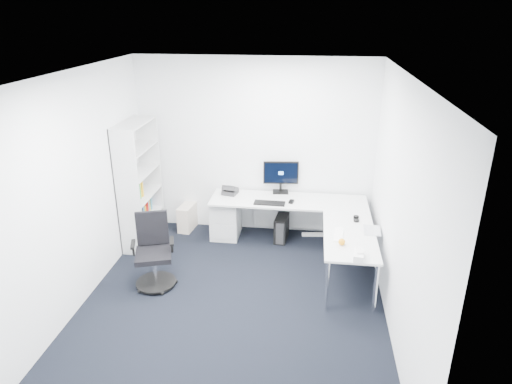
# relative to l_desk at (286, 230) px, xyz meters

# --- Properties ---
(ground) EXTENTS (4.20, 4.20, 0.00)m
(ground) POSITION_rel_l_desk_xyz_m (-0.55, -1.40, -0.34)
(ground) COLOR black
(ceiling) EXTENTS (4.20, 4.20, 0.00)m
(ceiling) POSITION_rel_l_desk_xyz_m (-0.55, -1.40, 2.36)
(ceiling) COLOR white
(wall_back) EXTENTS (3.60, 0.02, 2.70)m
(wall_back) POSITION_rel_l_desk_xyz_m (-0.55, 0.70, 1.01)
(wall_back) COLOR white
(wall_back) RESTS_ON ground
(wall_front) EXTENTS (3.60, 0.02, 2.70)m
(wall_front) POSITION_rel_l_desk_xyz_m (-0.55, -3.50, 1.01)
(wall_front) COLOR white
(wall_front) RESTS_ON ground
(wall_left) EXTENTS (0.02, 4.20, 2.70)m
(wall_left) POSITION_rel_l_desk_xyz_m (-2.35, -1.40, 1.01)
(wall_left) COLOR white
(wall_left) RESTS_ON ground
(wall_right) EXTENTS (0.02, 4.20, 2.70)m
(wall_right) POSITION_rel_l_desk_xyz_m (1.25, -1.40, 1.01)
(wall_right) COLOR white
(wall_right) RESTS_ON ground
(l_desk) EXTENTS (2.31, 1.30, 0.68)m
(l_desk) POSITION_rel_l_desk_xyz_m (0.00, 0.00, 0.00)
(l_desk) COLOR silver
(l_desk) RESTS_ON ground
(drawer_pedestal) EXTENTS (0.42, 0.52, 0.64)m
(drawer_pedestal) POSITION_rel_l_desk_xyz_m (-0.96, 0.38, -0.02)
(drawer_pedestal) COLOR silver
(drawer_pedestal) RESTS_ON ground
(bookshelf) EXTENTS (0.36, 0.93, 1.85)m
(bookshelf) POSITION_rel_l_desk_xyz_m (-2.17, 0.05, 0.59)
(bookshelf) COLOR silver
(bookshelf) RESTS_ON ground
(task_chair) EXTENTS (0.67, 0.67, 0.95)m
(task_chair) POSITION_rel_l_desk_xyz_m (-1.60, -1.12, 0.14)
(task_chair) COLOR black
(task_chair) RESTS_ON ground
(black_pc_tower) EXTENTS (0.21, 0.41, 0.38)m
(black_pc_tower) POSITION_rel_l_desk_xyz_m (-0.10, 0.34, -0.15)
(black_pc_tower) COLOR black
(black_pc_tower) RESTS_ON ground
(beige_pc_tower) EXTENTS (0.24, 0.45, 0.41)m
(beige_pc_tower) POSITION_rel_l_desk_xyz_m (-1.62, 0.53, -0.13)
(beige_pc_tower) COLOR beige
(beige_pc_tower) RESTS_ON ground
(power_strip) EXTENTS (0.38, 0.11, 0.04)m
(power_strip) POSITION_rel_l_desk_xyz_m (0.40, 0.53, -0.32)
(power_strip) COLOR white
(power_strip) RESTS_ON ground
(monitor) EXTENTS (0.55, 0.22, 0.51)m
(monitor) POSITION_rel_l_desk_xyz_m (-0.14, 0.60, 0.59)
(monitor) COLOR black
(monitor) RESTS_ON l_desk
(black_keyboard) EXTENTS (0.46, 0.17, 0.02)m
(black_keyboard) POSITION_rel_l_desk_xyz_m (-0.27, 0.14, 0.35)
(black_keyboard) COLOR black
(black_keyboard) RESTS_ON l_desk
(mouse) EXTENTS (0.08, 0.12, 0.03)m
(mouse) POSITION_rel_l_desk_xyz_m (0.05, 0.23, 0.35)
(mouse) COLOR black
(mouse) RESTS_ON l_desk
(desk_phone) EXTENTS (0.25, 0.25, 0.15)m
(desk_phone) POSITION_rel_l_desk_xyz_m (-0.90, 0.45, 0.41)
(desk_phone) COLOR #28292B
(desk_phone) RESTS_ON l_desk
(laptop) EXTENTS (0.32, 0.31, 0.22)m
(laptop) POSITION_rel_l_desk_xyz_m (1.12, -0.56, 0.45)
(laptop) COLOR silver
(laptop) RESTS_ON l_desk
(white_keyboard) EXTENTS (0.15, 0.40, 0.01)m
(white_keyboard) POSITION_rel_l_desk_xyz_m (0.69, -0.73, 0.34)
(white_keyboard) COLOR white
(white_keyboard) RESTS_ON l_desk
(headphones) EXTENTS (0.12, 0.18, 0.05)m
(headphones) POSITION_rel_l_desk_xyz_m (0.95, -0.24, 0.36)
(headphones) COLOR black
(headphones) RESTS_ON l_desk
(orange_fruit) EXTENTS (0.08, 0.08, 0.08)m
(orange_fruit) POSITION_rel_l_desk_xyz_m (0.72, -0.98, 0.38)
(orange_fruit) COLOR orange
(orange_fruit) RESTS_ON l_desk
(tissue_box) EXTENTS (0.14, 0.23, 0.07)m
(tissue_box) POSITION_rel_l_desk_xyz_m (0.89, -1.28, 0.37)
(tissue_box) COLOR white
(tissue_box) RESTS_ON l_desk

